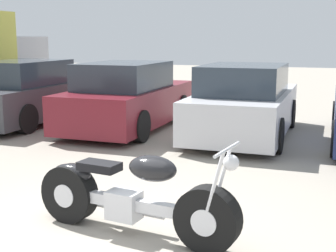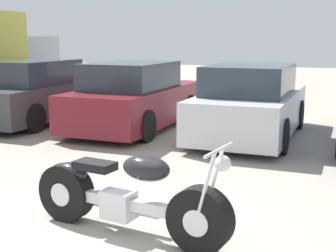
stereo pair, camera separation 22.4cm
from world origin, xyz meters
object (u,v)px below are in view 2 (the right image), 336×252
(parked_car_dark_grey, at_px, (37,93))
(parked_car_maroon, at_px, (135,98))
(motorcycle, at_px, (126,196))
(parked_car_silver, at_px, (251,104))

(parked_car_dark_grey, distance_m, parked_car_maroon, 2.63)
(parked_car_dark_grey, bearing_deg, motorcycle, -46.18)
(motorcycle, distance_m, parked_car_dark_grey, 7.31)
(parked_car_maroon, bearing_deg, parked_car_dark_grey, -179.12)
(motorcycle, distance_m, parked_car_maroon, 5.84)
(parked_car_dark_grey, relative_size, parked_car_maroon, 1.00)
(parked_car_dark_grey, bearing_deg, parked_car_silver, 0.42)
(motorcycle, xyz_separation_m, parked_car_silver, (0.20, 5.31, 0.28))
(motorcycle, relative_size, parked_car_silver, 0.56)
(motorcycle, bearing_deg, parked_car_silver, 87.81)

